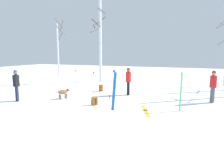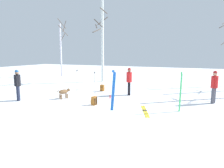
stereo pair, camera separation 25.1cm
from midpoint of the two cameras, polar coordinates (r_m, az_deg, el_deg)
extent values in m
plane|color=white|center=(9.34, -5.60, -7.60)|extent=(60.00, 60.00, 0.00)
cylinder|color=#4C4C56|center=(12.01, 25.93, -2.76)|extent=(0.16, 0.16, 0.82)
cylinder|color=#4C4C56|center=(11.84, 25.63, -2.89)|extent=(0.16, 0.16, 0.82)
cylinder|color=red|center=(11.81, 26.01, 0.60)|extent=(0.34, 0.34, 0.62)
sphere|color=tan|center=(11.77, 26.15, 2.62)|extent=(0.22, 0.22, 0.22)
sphere|color=#B22626|center=(11.76, 26.17, 2.92)|extent=(0.21, 0.21, 0.21)
cylinder|color=red|center=(12.01, 26.34, 0.60)|extent=(0.10, 0.10, 0.56)
cylinder|color=red|center=(11.62, 25.66, 0.40)|extent=(0.10, 0.10, 0.56)
cylinder|color=#1E2338|center=(12.40, -25.57, -2.40)|extent=(0.16, 0.16, 0.82)
cylinder|color=#1E2338|center=(12.23, -25.68, -2.55)|extent=(0.16, 0.16, 0.82)
cylinder|color=black|center=(12.21, -25.85, 0.84)|extent=(0.34, 0.34, 0.62)
sphere|color=#997051|center=(12.16, -25.98, 2.80)|extent=(0.22, 0.22, 0.22)
sphere|color=#265999|center=(12.16, -26.00, 3.09)|extent=(0.21, 0.21, 0.21)
cylinder|color=black|center=(12.42, -25.72, 0.88)|extent=(0.10, 0.10, 0.56)
cylinder|color=black|center=(12.00, -25.97, 0.62)|extent=(0.10, 0.10, 0.56)
cylinder|color=black|center=(12.85, 3.99, -1.19)|extent=(0.16, 0.16, 0.82)
cylinder|color=black|center=(12.68, 4.04, -1.33)|extent=(0.16, 0.16, 0.82)
cylinder|color=red|center=(12.66, 4.05, 1.95)|extent=(0.34, 0.34, 0.62)
sphere|color=#997051|center=(12.62, 4.07, 3.84)|extent=(0.22, 0.22, 0.22)
sphere|color=#B22626|center=(12.61, 4.07, 4.12)|extent=(0.21, 0.21, 0.21)
cylinder|color=red|center=(12.87, 3.99, 1.97)|extent=(0.10, 0.10, 0.56)
cylinder|color=red|center=(12.45, 4.10, 1.74)|extent=(0.10, 0.10, 0.56)
ellipsoid|color=brown|center=(11.98, -14.20, -2.17)|extent=(0.43, 0.64, 0.26)
sphere|color=brown|center=(12.14, -12.86, -1.67)|extent=(0.18, 0.18, 0.18)
ellipsoid|color=brown|center=(12.17, -12.61, -1.72)|extent=(0.09, 0.12, 0.06)
cylinder|color=brown|center=(11.79, -15.67, -2.01)|extent=(0.10, 0.19, 0.17)
cylinder|color=brown|center=(12.19, -13.56, -3.25)|extent=(0.07, 0.07, 0.28)
cylinder|color=brown|center=(12.06, -13.17, -3.36)|extent=(0.07, 0.07, 0.28)
cylinder|color=brown|center=(12.00, -15.14, -3.51)|extent=(0.07, 0.07, 0.28)
cylinder|color=brown|center=(11.87, -14.77, -3.62)|extent=(0.07, 0.07, 0.28)
cube|color=green|center=(9.58, 17.96, -2.32)|extent=(0.06, 0.14, 1.71)
cube|color=green|center=(9.46, 18.21, 2.99)|extent=(0.03, 0.06, 0.10)
cube|color=green|center=(9.64, 18.10, -2.27)|extent=(0.06, 0.14, 1.71)
cube|color=green|center=(9.52, 18.36, 3.01)|extent=(0.03, 0.06, 0.10)
cube|color=blue|center=(9.24, -0.40, -2.10)|extent=(0.20, 0.06, 1.77)
cube|color=blue|center=(9.11, -0.41, 3.61)|extent=(0.07, 0.03, 0.10)
cube|color=blue|center=(9.23, -0.04, -2.11)|extent=(0.20, 0.06, 1.77)
cube|color=blue|center=(9.10, -0.04, 3.60)|extent=(0.07, 0.03, 0.10)
cube|color=yellow|center=(9.43, 8.98, -7.44)|extent=(0.77, 1.79, 0.02)
cube|color=#333338|center=(9.48, 8.94, -7.23)|extent=(0.10, 0.13, 0.03)
cube|color=yellow|center=(9.42, 8.38, -7.45)|extent=(0.77, 1.79, 0.02)
cube|color=#333338|center=(9.46, 8.34, -7.23)|extent=(0.10, 0.13, 0.03)
cylinder|color=#B2B2BC|center=(14.41, -10.45, 0.86)|extent=(0.02, 0.10, 1.37)
cylinder|color=black|center=(14.33, -10.53, 3.77)|extent=(0.04, 0.04, 0.10)
cylinder|color=black|center=(14.50, -10.38, -1.54)|extent=(0.07, 0.07, 0.01)
cylinder|color=#B2B2BC|center=(14.30, -10.74, 0.79)|extent=(0.02, 0.10, 1.37)
cylinder|color=black|center=(14.22, -10.82, 3.72)|extent=(0.04, 0.04, 0.10)
cylinder|color=black|center=(14.40, -10.67, -1.63)|extent=(0.07, 0.07, 0.01)
cylinder|color=#B2B2BC|center=(13.06, -5.58, 0.10)|extent=(0.02, 0.10, 1.34)
cylinder|color=black|center=(12.97, -5.62, 3.25)|extent=(0.04, 0.04, 0.10)
cylinder|color=black|center=(13.16, -5.54, -2.49)|extent=(0.07, 0.07, 0.01)
cylinder|color=#B2B2BC|center=(12.96, -5.80, 0.04)|extent=(0.02, 0.10, 1.34)
cylinder|color=black|center=(12.88, -5.85, 3.21)|extent=(0.04, 0.04, 0.10)
cylinder|color=black|center=(13.07, -5.76, -2.57)|extent=(0.07, 0.07, 0.01)
cube|color=#99591E|center=(10.34, -5.65, -4.73)|extent=(0.24, 0.29, 0.44)
cube|color=#99591E|center=(10.43, -6.21, -4.99)|extent=(0.09, 0.20, 0.20)
cube|color=black|center=(10.32, -4.90, -4.74)|extent=(0.03, 0.04, 0.37)
cube|color=black|center=(10.21, -5.38, -4.89)|extent=(0.03, 0.04, 0.37)
cube|color=#99591E|center=(14.09, -3.59, -1.10)|extent=(0.27, 0.22, 0.44)
cube|color=#99591E|center=(13.98, -3.79, -1.45)|extent=(0.20, 0.07, 0.20)
cube|color=black|center=(14.22, -3.68, -1.01)|extent=(0.04, 0.03, 0.37)
cube|color=black|center=(14.17, -3.15, -1.04)|extent=(0.04, 0.03, 0.37)
cylinder|color=red|center=(11.82, -1.27, -3.61)|extent=(0.06, 0.06, 0.19)
cylinder|color=black|center=(11.80, -1.27, -3.11)|extent=(0.04, 0.04, 0.02)
cylinder|color=silver|center=(23.71, -15.25, 9.12)|extent=(0.19, 0.19, 5.83)
cylinder|color=brown|center=(23.98, -14.69, 12.65)|extent=(0.74, 0.28, 0.82)
cylinder|color=brown|center=(23.50, -15.00, 16.08)|extent=(0.49, 0.93, 1.07)
cylinder|color=brown|center=(23.35, -14.59, 14.33)|extent=(0.42, 1.20, 1.09)
cylinder|color=brown|center=(24.08, -14.33, 15.42)|extent=(0.96, 0.61, 1.13)
cylinder|color=silver|center=(18.67, -3.69, 11.98)|extent=(0.24, 0.24, 7.37)
cylinder|color=brown|center=(18.68, -3.35, 19.84)|extent=(0.53, 0.59, 0.51)
cylinder|color=brown|center=(19.31, -3.63, 17.27)|extent=(0.93, 0.44, 0.75)
cylinder|color=brown|center=(19.14, -5.23, 14.74)|extent=(0.34, 1.26, 0.53)
cylinder|color=brown|center=(18.46, -4.88, 16.67)|extent=(1.02, 0.41, 0.80)
cylinder|color=brown|center=(18.72, -5.45, 15.85)|extent=(0.69, 0.98, 0.51)
cylinder|color=brown|center=(18.84, 28.05, 10.28)|extent=(0.59, 0.81, 0.48)
cylinder|color=brown|center=(19.09, 28.04, 14.29)|extent=(0.88, 0.99, 0.56)
cylinder|color=brown|center=(18.97, 28.26, 14.95)|extent=(0.57, 0.89, 0.43)
camera|label=1|loc=(0.13, -90.67, -0.10)|focal=32.60mm
camera|label=2|loc=(0.13, 89.33, 0.10)|focal=32.60mm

